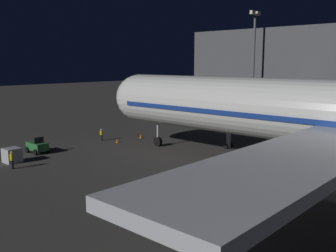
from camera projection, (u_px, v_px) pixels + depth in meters
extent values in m
plane|color=#383533|center=(257.00, 166.00, 40.62)|extent=(320.00, 320.00, 0.00)
sphere|color=silver|center=(139.00, 97.00, 51.55)|extent=(5.99, 5.99, 5.99)
cube|color=black|center=(148.00, 90.00, 50.16)|extent=(3.36, 1.40, 0.90)
cylinder|color=#B7BABF|center=(309.00, 175.00, 26.85)|extent=(3.17, 4.73, 3.17)
cylinder|color=black|center=(277.00, 169.00, 28.42)|extent=(2.69, 0.15, 2.69)
cylinder|color=#B7BABF|center=(158.00, 128.00, 49.83)|extent=(0.28, 0.28, 2.48)
cylinder|color=black|center=(158.00, 141.00, 50.12)|extent=(0.45, 1.20, 1.20)
cube|color=#9E9E99|center=(267.00, 95.00, 54.98)|extent=(21.14, 2.60, 2.50)
cube|color=#9E9E99|center=(225.00, 100.00, 47.26)|extent=(3.20, 3.40, 3.00)
cube|color=black|center=(218.00, 101.00, 46.23)|extent=(0.70, 3.20, 2.70)
cylinder|color=#B7BABF|center=(229.00, 129.00, 48.58)|extent=(0.56, 0.56, 4.89)
cylinder|color=black|center=(231.00, 145.00, 49.37)|extent=(0.25, 0.60, 0.60)
cylinder|color=black|center=(226.00, 147.00, 48.49)|extent=(0.25, 0.60, 0.60)
cylinder|color=#59595E|center=(253.00, 70.00, 68.01)|extent=(0.40, 0.40, 18.94)
cube|color=#F9EFC6|center=(258.00, 13.00, 67.10)|extent=(1.10, 0.50, 0.60)
cube|color=#F9EFC6|center=(253.00, 12.00, 65.79)|extent=(1.10, 0.50, 0.60)
cube|color=#287038|center=(37.00, 146.00, 46.37)|extent=(1.50, 2.76, 0.90)
cube|color=black|center=(39.00, 140.00, 45.97)|extent=(1.20, 0.20, 0.70)
cylinder|color=black|center=(39.00, 148.00, 47.67)|extent=(0.24, 0.70, 0.70)
cylinder|color=black|center=(27.00, 150.00, 46.49)|extent=(0.24, 0.70, 0.70)
cylinder|color=black|center=(48.00, 150.00, 46.39)|extent=(0.24, 0.70, 0.70)
cylinder|color=black|center=(35.00, 152.00, 45.21)|extent=(0.24, 0.70, 0.70)
cube|color=#B7BABF|center=(12.00, 155.00, 41.86)|extent=(1.61, 1.71, 1.58)
cylinder|color=black|center=(102.00, 138.00, 53.71)|extent=(0.28, 0.28, 0.81)
cylinder|color=yellow|center=(101.00, 133.00, 53.59)|extent=(0.40, 0.40, 0.57)
sphere|color=tan|center=(101.00, 130.00, 53.53)|extent=(0.24, 0.24, 0.24)
sphere|color=white|center=(101.00, 130.00, 53.52)|extent=(0.23, 0.23, 0.23)
cylinder|color=black|center=(12.00, 165.00, 39.27)|extent=(0.28, 0.28, 0.93)
cylinder|color=yellow|center=(12.00, 157.00, 39.14)|extent=(0.40, 0.40, 0.66)
sphere|color=tan|center=(12.00, 153.00, 39.06)|extent=(0.24, 0.24, 0.24)
sphere|color=yellow|center=(11.00, 152.00, 39.06)|extent=(0.23, 0.23, 0.23)
cone|color=orange|center=(141.00, 136.00, 55.43)|extent=(0.36, 0.36, 0.55)
cone|color=orange|center=(117.00, 141.00, 52.21)|extent=(0.36, 0.36, 0.55)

